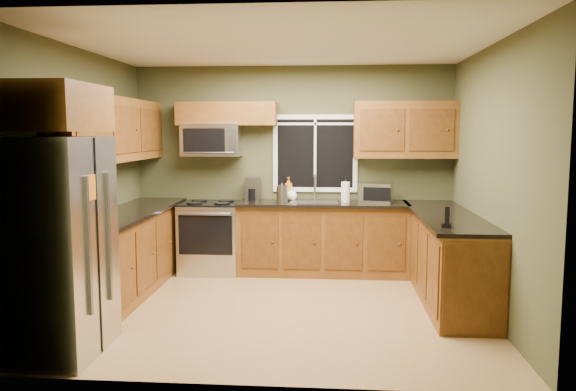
# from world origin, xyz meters

# --- Properties ---
(floor) EXTENTS (4.20, 4.20, 0.00)m
(floor) POSITION_xyz_m (0.00, 0.00, 0.00)
(floor) COLOR olive
(floor) RESTS_ON ground
(ceiling) EXTENTS (4.20, 4.20, 0.00)m
(ceiling) POSITION_xyz_m (0.00, 0.00, 2.70)
(ceiling) COLOR white
(ceiling) RESTS_ON back_wall
(back_wall) EXTENTS (4.20, 0.00, 4.20)m
(back_wall) POSITION_xyz_m (0.00, 1.80, 1.35)
(back_wall) COLOR #424427
(back_wall) RESTS_ON ground
(front_wall) EXTENTS (4.20, 0.00, 4.20)m
(front_wall) POSITION_xyz_m (0.00, -1.80, 1.35)
(front_wall) COLOR #424427
(front_wall) RESTS_ON ground
(left_wall) EXTENTS (0.00, 3.60, 3.60)m
(left_wall) POSITION_xyz_m (-2.10, 0.00, 1.35)
(left_wall) COLOR #424427
(left_wall) RESTS_ON ground
(right_wall) EXTENTS (0.00, 3.60, 3.60)m
(right_wall) POSITION_xyz_m (2.10, 0.00, 1.35)
(right_wall) COLOR #424427
(right_wall) RESTS_ON ground
(window) EXTENTS (1.12, 0.03, 1.02)m
(window) POSITION_xyz_m (0.30, 1.78, 1.55)
(window) COLOR white
(window) RESTS_ON back_wall
(base_cabinets_left) EXTENTS (0.60, 2.65, 0.90)m
(base_cabinets_left) POSITION_xyz_m (-1.80, 0.48, 0.45)
(base_cabinets_left) COLOR brown
(base_cabinets_left) RESTS_ON ground
(countertop_left) EXTENTS (0.65, 2.65, 0.04)m
(countertop_left) POSITION_xyz_m (-1.78, 0.48, 0.92)
(countertop_left) COLOR black
(countertop_left) RESTS_ON base_cabinets_left
(base_cabinets_back) EXTENTS (2.17, 0.60, 0.90)m
(base_cabinets_back) POSITION_xyz_m (0.42, 1.50, 0.45)
(base_cabinets_back) COLOR brown
(base_cabinets_back) RESTS_ON ground
(countertop_back) EXTENTS (2.17, 0.65, 0.04)m
(countertop_back) POSITION_xyz_m (0.42, 1.48, 0.92)
(countertop_back) COLOR black
(countertop_back) RESTS_ON base_cabinets_back
(base_cabinets_peninsula) EXTENTS (0.60, 2.52, 0.90)m
(base_cabinets_peninsula) POSITION_xyz_m (1.80, 0.54, 0.45)
(base_cabinets_peninsula) COLOR brown
(base_cabinets_peninsula) RESTS_ON ground
(countertop_peninsula) EXTENTS (0.65, 2.50, 0.04)m
(countertop_peninsula) POSITION_xyz_m (1.78, 0.55, 0.92)
(countertop_peninsula) COLOR black
(countertop_peninsula) RESTS_ON base_cabinets_peninsula
(upper_cabinets_left) EXTENTS (0.33, 2.65, 0.72)m
(upper_cabinets_left) POSITION_xyz_m (-1.94, 0.48, 1.86)
(upper_cabinets_left) COLOR brown
(upper_cabinets_left) RESTS_ON left_wall
(upper_cabinets_back_left) EXTENTS (1.30, 0.33, 0.30)m
(upper_cabinets_back_left) POSITION_xyz_m (-0.85, 1.64, 2.07)
(upper_cabinets_back_left) COLOR brown
(upper_cabinets_back_left) RESTS_ON back_wall
(upper_cabinets_back_right) EXTENTS (1.30, 0.33, 0.72)m
(upper_cabinets_back_right) POSITION_xyz_m (1.45, 1.64, 1.86)
(upper_cabinets_back_right) COLOR brown
(upper_cabinets_back_right) RESTS_ON back_wall
(upper_cabinet_over_fridge) EXTENTS (0.72, 0.90, 0.38)m
(upper_cabinet_over_fridge) POSITION_xyz_m (-1.74, -1.30, 2.03)
(upper_cabinet_over_fridge) COLOR brown
(upper_cabinet_over_fridge) RESTS_ON left_wall
(refrigerator) EXTENTS (0.74, 0.90, 1.80)m
(refrigerator) POSITION_xyz_m (-1.74, -1.30, 0.90)
(refrigerator) COLOR #B7B7BC
(refrigerator) RESTS_ON ground
(range) EXTENTS (0.76, 0.69, 0.94)m
(range) POSITION_xyz_m (-1.05, 1.47, 0.47)
(range) COLOR #B7B7BC
(range) RESTS_ON ground
(microwave) EXTENTS (0.76, 0.41, 0.42)m
(microwave) POSITION_xyz_m (-1.05, 1.61, 1.73)
(microwave) COLOR #B7B7BC
(microwave) RESTS_ON back_wall
(sink) EXTENTS (0.60, 0.42, 0.36)m
(sink) POSITION_xyz_m (0.30, 1.49, 0.95)
(sink) COLOR slate
(sink) RESTS_ON countertop_back
(toaster_oven) EXTENTS (0.46, 0.40, 0.25)m
(toaster_oven) POSITION_xyz_m (1.08, 1.46, 1.07)
(toaster_oven) COLOR #B7B7BC
(toaster_oven) RESTS_ON countertop_back
(coffee_maker) EXTENTS (0.18, 0.25, 0.30)m
(coffee_maker) POSITION_xyz_m (-0.52, 1.64, 1.08)
(coffee_maker) COLOR slate
(coffee_maker) RESTS_ON countertop_back
(kettle) EXTENTS (0.15, 0.15, 0.26)m
(kettle) POSITION_xyz_m (-0.11, 1.43, 1.06)
(kettle) COLOR #B7B7BC
(kettle) RESTS_ON countertop_back
(paper_towel_roll) EXTENTS (0.12, 0.12, 0.29)m
(paper_towel_roll) POSITION_xyz_m (0.70, 1.49, 1.07)
(paper_towel_roll) COLOR white
(paper_towel_roll) RESTS_ON countertop_back
(soap_bottle_a) EXTENTS (0.14, 0.14, 0.30)m
(soap_bottle_a) POSITION_xyz_m (-0.05, 1.70, 1.09)
(soap_bottle_a) COLOR orange
(soap_bottle_a) RESTS_ON countertop_back
(soap_bottle_b) EXTENTS (0.09, 0.09, 0.17)m
(soap_bottle_b) POSITION_xyz_m (0.70, 1.50, 1.03)
(soap_bottle_b) COLOR white
(soap_bottle_b) RESTS_ON countertop_back
(soap_bottle_c) EXTENTS (0.17, 0.17, 0.17)m
(soap_bottle_c) POSITION_xyz_m (0.00, 1.64, 1.03)
(soap_bottle_c) COLOR white
(soap_bottle_c) RESTS_ON countertop_back
(cordless_phone) EXTENTS (0.11, 0.11, 0.20)m
(cordless_phone) POSITION_xyz_m (1.61, -0.35, 1.00)
(cordless_phone) COLOR black
(cordless_phone) RESTS_ON countertop_peninsula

